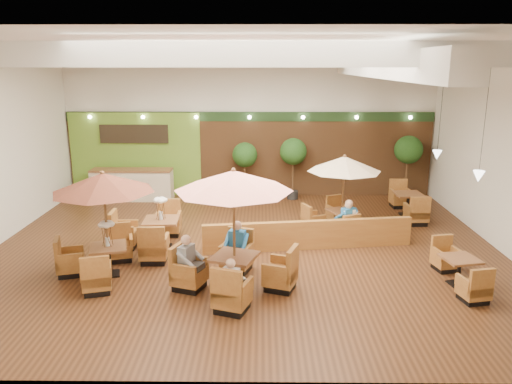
{
  "coord_description": "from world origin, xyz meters",
  "views": [
    {
      "loc": [
        0.45,
        -13.03,
        4.99
      ],
      "look_at": [
        0.3,
        0.5,
        1.5
      ],
      "focal_mm": 35.0,
      "sensor_mm": 36.0,
      "label": 1
    }
  ],
  "objects_px": {
    "topiary_0": "(245,157)",
    "diner_0": "(232,278)",
    "service_counter": "(132,185)",
    "table_0": "(102,202)",
    "table_5": "(408,205)",
    "diner_2": "(189,257)",
    "table_4": "(459,272)",
    "diner_4": "(347,217)",
    "topiary_1": "(293,154)",
    "topiary_2": "(408,152)",
    "table_2": "(342,176)",
    "table_3": "(152,232)",
    "diner_3": "(347,216)",
    "diner_1": "(237,242)",
    "table_1": "(234,209)",
    "booth_divider": "(309,235)"
  },
  "relations": [
    {
      "from": "table_5",
      "to": "topiary_0",
      "type": "distance_m",
      "value": 6.07
    },
    {
      "from": "booth_divider",
      "to": "diner_4",
      "type": "bearing_deg",
      "value": 19.14
    },
    {
      "from": "table_3",
      "to": "topiary_0",
      "type": "height_order",
      "value": "topiary_0"
    },
    {
      "from": "diner_3",
      "to": "diner_4",
      "type": "relative_size",
      "value": 1.08
    },
    {
      "from": "table_4",
      "to": "diner_4",
      "type": "xyz_separation_m",
      "value": [
        -2.12,
        2.88,
        0.42
      ]
    },
    {
      "from": "table_0",
      "to": "topiary_0",
      "type": "relative_size",
      "value": 1.23
    },
    {
      "from": "diner_2",
      "to": "diner_1",
      "type": "bearing_deg",
      "value": 157.69
    },
    {
      "from": "service_counter",
      "to": "diner_3",
      "type": "height_order",
      "value": "diner_3"
    },
    {
      "from": "booth_divider",
      "to": "diner_0",
      "type": "distance_m",
      "value": 4.09
    },
    {
      "from": "table_2",
      "to": "diner_4",
      "type": "xyz_separation_m",
      "value": [
        0.05,
        -0.87,
        -1.0
      ]
    },
    {
      "from": "topiary_2",
      "to": "table_0",
      "type": "bearing_deg",
      "value": -142.27
    },
    {
      "from": "service_counter",
      "to": "table_5",
      "type": "relative_size",
      "value": 1.14
    },
    {
      "from": "table_4",
      "to": "topiary_1",
      "type": "bearing_deg",
      "value": 102.25
    },
    {
      "from": "table_5",
      "to": "diner_2",
      "type": "relative_size",
      "value": 3.18
    },
    {
      "from": "topiary_0",
      "to": "diner_4",
      "type": "relative_size",
      "value": 2.89
    },
    {
      "from": "table_0",
      "to": "diner_0",
      "type": "relative_size",
      "value": 3.73
    },
    {
      "from": "table_2",
      "to": "diner_2",
      "type": "distance_m",
      "value": 5.79
    },
    {
      "from": "table_0",
      "to": "diner_2",
      "type": "relative_size",
      "value": 3.22
    },
    {
      "from": "topiary_2",
      "to": "diner_0",
      "type": "height_order",
      "value": "topiary_2"
    },
    {
      "from": "topiary_0",
      "to": "topiary_2",
      "type": "height_order",
      "value": "topiary_2"
    },
    {
      "from": "topiary_0",
      "to": "diner_3",
      "type": "relative_size",
      "value": 2.68
    },
    {
      "from": "table_0",
      "to": "table_5",
      "type": "xyz_separation_m",
      "value": [
        8.69,
        5.03,
        -1.48
      ]
    },
    {
      "from": "topiary_0",
      "to": "topiary_1",
      "type": "distance_m",
      "value": 1.81
    },
    {
      "from": "table_0",
      "to": "booth_divider",
      "type": "bearing_deg",
      "value": 3.74
    },
    {
      "from": "table_1",
      "to": "topiary_2",
      "type": "relative_size",
      "value": 1.21
    },
    {
      "from": "table_1",
      "to": "topiary_0",
      "type": "relative_size",
      "value": 1.36
    },
    {
      "from": "table_0",
      "to": "diner_2",
      "type": "height_order",
      "value": "table_0"
    },
    {
      "from": "table_4",
      "to": "diner_2",
      "type": "bearing_deg",
      "value": 170.75
    },
    {
      "from": "table_1",
      "to": "table_2",
      "type": "xyz_separation_m",
      "value": [
        3.0,
        4.04,
        -0.17
      ]
    },
    {
      "from": "table_5",
      "to": "diner_0",
      "type": "relative_size",
      "value": 3.69
    },
    {
      "from": "topiary_2",
      "to": "diner_2",
      "type": "height_order",
      "value": "topiary_2"
    },
    {
      "from": "table_5",
      "to": "diner_1",
      "type": "distance_m",
      "value": 7.31
    },
    {
      "from": "topiary_1",
      "to": "topiary_2",
      "type": "height_order",
      "value": "topiary_2"
    },
    {
      "from": "table_0",
      "to": "table_2",
      "type": "bearing_deg",
      "value": 12.05
    },
    {
      "from": "service_counter",
      "to": "diner_0",
      "type": "distance_m",
      "value": 9.68
    },
    {
      "from": "service_counter",
      "to": "booth_divider",
      "type": "height_order",
      "value": "service_counter"
    },
    {
      "from": "table_1",
      "to": "diner_0",
      "type": "height_order",
      "value": "table_1"
    },
    {
      "from": "table_4",
      "to": "diner_3",
      "type": "height_order",
      "value": "diner_3"
    },
    {
      "from": "table_4",
      "to": "diner_0",
      "type": "xyz_separation_m",
      "value": [
        -5.18,
        -1.32,
        0.4
      ]
    },
    {
      "from": "table_3",
      "to": "topiary_2",
      "type": "xyz_separation_m",
      "value": [
        8.5,
        5.24,
        1.34
      ]
    },
    {
      "from": "table_5",
      "to": "diner_0",
      "type": "distance_m",
      "value": 8.8
    },
    {
      "from": "topiary_0",
      "to": "diner_2",
      "type": "relative_size",
      "value": 2.61
    },
    {
      "from": "service_counter",
      "to": "topiary_1",
      "type": "bearing_deg",
      "value": 1.9
    },
    {
      "from": "topiary_0",
      "to": "diner_0",
      "type": "distance_m",
      "value": 8.94
    },
    {
      "from": "table_1",
      "to": "topiary_2",
      "type": "xyz_separation_m",
      "value": [
        6.05,
        7.86,
        -0.1
      ]
    },
    {
      "from": "table_1",
      "to": "topiary_1",
      "type": "height_order",
      "value": "table_1"
    },
    {
      "from": "table_5",
      "to": "topiary_2",
      "type": "height_order",
      "value": "topiary_2"
    },
    {
      "from": "table_3",
      "to": "diner_0",
      "type": "height_order",
      "value": "table_3"
    },
    {
      "from": "topiary_1",
      "to": "topiary_2",
      "type": "xyz_separation_m",
      "value": [
        4.27,
        0.0,
        0.08
      ]
    },
    {
      "from": "diner_0",
      "to": "table_2",
      "type": "bearing_deg",
      "value": 80.78
    }
  ]
}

